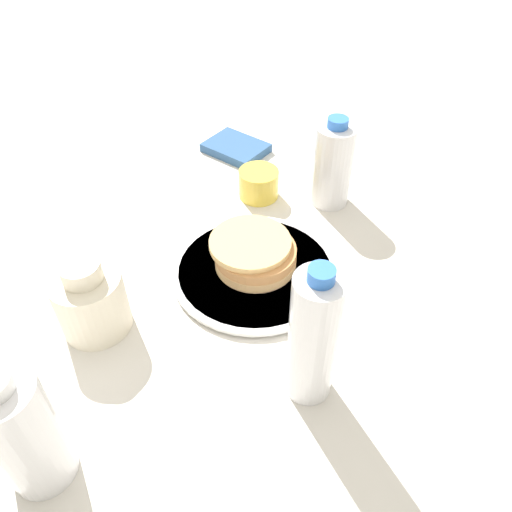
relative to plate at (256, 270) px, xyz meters
name	(u,v)px	position (x,y,z in m)	size (l,w,h in m)	color
ground_plane	(253,270)	(0.00, 0.01, -0.01)	(4.00, 4.00, 0.00)	silver
plate	(256,270)	(0.00, 0.00, 0.00)	(0.29, 0.29, 0.01)	white
pancake_stack	(254,256)	(0.00, 0.00, 0.03)	(0.15, 0.15, 0.06)	#E1B975
juice_glass	(259,184)	(0.09, 0.21, 0.02)	(0.08, 0.08, 0.06)	yellow
cream_jug	(91,300)	(-0.27, -0.02, 0.05)	(0.11, 0.11, 0.13)	beige
water_bottle_near	(333,165)	(0.22, 0.14, 0.08)	(0.08, 0.08, 0.18)	white
water_bottle_mid	(313,338)	(-0.01, -0.24, 0.10)	(0.06, 0.06, 0.23)	white
water_bottle_far	(23,433)	(-0.37, -0.23, 0.09)	(0.08, 0.08, 0.20)	white
napkin	(236,148)	(0.10, 0.39, 0.00)	(0.16, 0.17, 0.02)	#33598C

